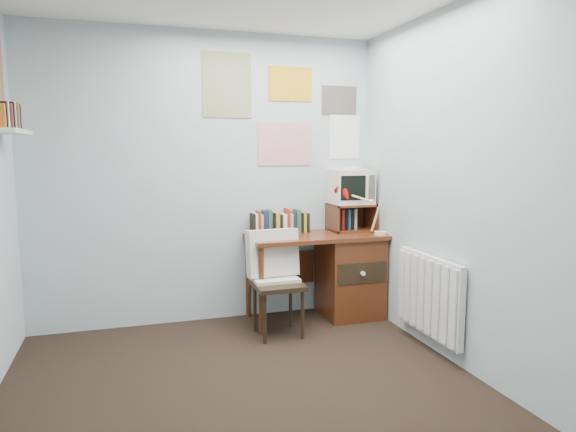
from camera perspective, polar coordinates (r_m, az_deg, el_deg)
name	(u,v)px	position (r m, az deg, el deg)	size (l,w,h in m)	color
ground	(259,414)	(3.15, -3.27, -21.06)	(3.50, 3.50, 0.00)	black
back_wall	(208,179)	(4.50, -8.91, 4.08)	(3.00, 0.02, 2.50)	#A2B1B9
right_wall	(488,190)	(3.47, 21.37, 2.71)	(0.02, 3.50, 2.50)	#A2B1B9
desk	(344,272)	(4.69, 6.20, -6.19)	(1.20, 0.55, 0.76)	#5E2B15
desk_chair	(278,285)	(4.17, -1.10, -7.72)	(0.42, 0.41, 0.83)	black
desk_lamp	(381,213)	(4.55, 10.29, 0.37)	(0.27, 0.23, 0.39)	#AC0E0B
tv_riser	(351,217)	(4.75, 7.05, -0.14)	(0.40, 0.30, 0.25)	#5E2B15
crt_tv	(350,185)	(4.73, 6.92, 3.44)	(0.36, 0.33, 0.34)	beige
book_row	(284,221)	(4.59, -0.48, -0.52)	(0.60, 0.14, 0.22)	#5E2B15
radiator	(429,295)	(4.03, 15.41, -8.47)	(0.09, 0.80, 0.60)	white
wall_shelf	(8,131)	(3.86, -28.69, 8.24)	(0.20, 0.62, 0.24)	white
posters_back	(285,110)	(4.66, -0.32, 11.67)	(1.20, 0.01, 0.90)	white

